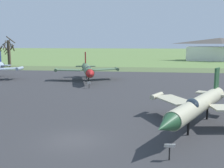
# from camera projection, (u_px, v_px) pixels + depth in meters

# --- Properties ---
(ground_plane) EXTENTS (600.00, 600.00, 0.00)m
(ground_plane) POSITION_uv_depth(u_px,v_px,m) (74.00, 141.00, 19.00)
(ground_plane) COLOR #607F42
(asphalt_apron) EXTENTS (101.62, 56.73, 0.05)m
(asphalt_apron) POSITION_uv_depth(u_px,v_px,m) (109.00, 95.00, 35.65)
(asphalt_apron) COLOR #333335
(asphalt_apron) RESTS_ON ground
(grass_verge_strip) EXTENTS (161.62, 12.00, 0.06)m
(grass_verge_strip) POSITION_uv_depth(u_px,v_px,m) (129.00, 69.00, 69.29)
(grass_verge_strip) COLOR #52633A
(grass_verge_strip) RESTS_ON ground
(jet_fighter_front_left) EXTENTS (9.78, 13.21, 4.52)m
(jet_fighter_front_left) POSITION_uv_depth(u_px,v_px,m) (198.00, 105.00, 21.53)
(jet_fighter_front_left) COLOR #B7B293
(jet_fighter_front_left) RESTS_ON ground
(info_placard_front_left) EXTENTS (0.66, 0.29, 1.09)m
(info_placard_front_left) POSITION_uv_depth(u_px,v_px,m) (170.00, 149.00, 15.73)
(info_placard_front_left) COLOR black
(info_placard_front_left) RESTS_ON ground
(jet_fighter_rear_center) EXTENTS (12.05, 14.62, 5.06)m
(jet_fighter_rear_center) POSITION_uv_depth(u_px,v_px,m) (87.00, 69.00, 48.16)
(jet_fighter_rear_center) COLOR #4C6B47
(jet_fighter_rear_center) RESTS_ON ground
(info_placard_rear_center) EXTENTS (0.53, 0.30, 1.10)m
(info_placard_rear_center) POSITION_uv_depth(u_px,v_px,m) (89.00, 84.00, 40.33)
(info_placard_rear_center) COLOR black
(info_placard_rear_center) RESTS_ON ground
(bare_tree_left_of_center) EXTENTS (3.45, 3.81, 8.74)m
(bare_tree_left_of_center) POSITION_uv_depth(u_px,v_px,m) (9.00, 51.00, 77.79)
(bare_tree_left_of_center) COLOR #42382D
(bare_tree_left_of_center) RESTS_ON ground
(bare_tree_center) EXTENTS (2.17, 3.28, 6.52)m
(bare_tree_center) POSITION_uv_depth(u_px,v_px,m) (9.00, 54.00, 76.87)
(bare_tree_center) COLOR brown
(bare_tree_center) RESTS_ON ground
(bare_tree_right_of_center) EXTENTS (2.87, 3.17, 7.90)m
(bare_tree_right_of_center) POSITION_uv_depth(u_px,v_px,m) (9.00, 52.00, 76.21)
(bare_tree_right_of_center) COLOR #42382D
(bare_tree_right_of_center) RESTS_ON ground
(visitor_building) EXTENTS (26.63, 13.39, 8.69)m
(visitor_building) POSITION_uv_depth(u_px,v_px,m) (219.00, 50.00, 102.00)
(visitor_building) COLOR silver
(visitor_building) RESTS_ON ground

